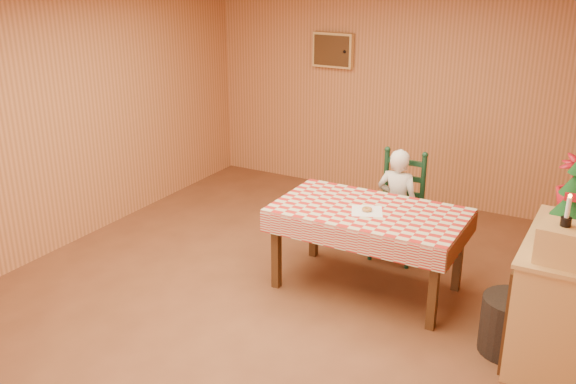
# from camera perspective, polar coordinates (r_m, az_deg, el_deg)

# --- Properties ---
(ground) EXTENTS (6.00, 6.00, 0.00)m
(ground) POSITION_cam_1_polar(r_m,az_deg,el_deg) (5.70, -0.99, -9.61)
(ground) COLOR brown
(ground) RESTS_ON ground
(cabin_walls) EXTENTS (5.10, 6.05, 2.65)m
(cabin_walls) POSITION_cam_1_polar(r_m,az_deg,el_deg) (5.50, 1.69, 9.65)
(cabin_walls) COLOR #BF7645
(cabin_walls) RESTS_ON ground
(dining_table) EXTENTS (1.66, 0.96, 0.77)m
(dining_table) POSITION_cam_1_polar(r_m,az_deg,el_deg) (5.64, 7.19, -2.31)
(dining_table) COLOR #472A13
(dining_table) RESTS_ON ground
(ladder_chair) EXTENTS (0.44, 0.40, 1.08)m
(ladder_chair) POSITION_cam_1_polar(r_m,az_deg,el_deg) (6.39, 9.81, -1.44)
(ladder_chair) COLOR black
(ladder_chair) RESTS_ON ground
(seated_child) EXTENTS (0.41, 0.27, 1.12)m
(seated_child) POSITION_cam_1_polar(r_m,az_deg,el_deg) (6.32, 9.66, -1.12)
(seated_child) COLOR silver
(seated_child) RESTS_ON ground
(napkin) EXTENTS (0.34, 0.34, 0.00)m
(napkin) POSITION_cam_1_polar(r_m,az_deg,el_deg) (5.56, 7.03, -1.69)
(napkin) COLOR white
(napkin) RESTS_ON dining_table
(donut) EXTENTS (0.11, 0.11, 0.03)m
(donut) POSITION_cam_1_polar(r_m,az_deg,el_deg) (5.56, 7.04, -1.53)
(donut) COLOR #B47D40
(donut) RESTS_ON napkin
(shelf_unit) EXTENTS (0.54, 1.24, 0.93)m
(shelf_unit) POSITION_cam_1_polar(r_m,az_deg,el_deg) (5.23, 22.77, -8.45)
(shelf_unit) COLOR tan
(shelf_unit) RESTS_ON ground
(crate) EXTENTS (0.32, 0.32, 0.25)m
(crate) POSITION_cam_1_polar(r_m,az_deg,el_deg) (4.62, 23.20, -4.22)
(crate) COLOR tan
(crate) RESTS_ON shelf_unit
(flower_arrangement) EXTENTS (0.27, 0.27, 0.47)m
(flower_arrangement) POSITION_cam_1_polar(r_m,az_deg,el_deg) (5.47, 24.10, 0.65)
(flower_arrangement) COLOR #AB0F1D
(flower_arrangement) RESTS_ON shelf_unit
(candle_set) EXTENTS (0.07, 0.07, 0.22)m
(candle_set) POSITION_cam_1_polar(r_m,az_deg,el_deg) (4.55, 23.53, -2.03)
(candle_set) COLOR black
(candle_set) RESTS_ON crate
(storage_bin) EXTENTS (0.47, 0.47, 0.45)m
(storage_bin) POSITION_cam_1_polar(r_m,az_deg,el_deg) (5.21, 19.16, -11.13)
(storage_bin) COLOR black
(storage_bin) RESTS_ON ground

